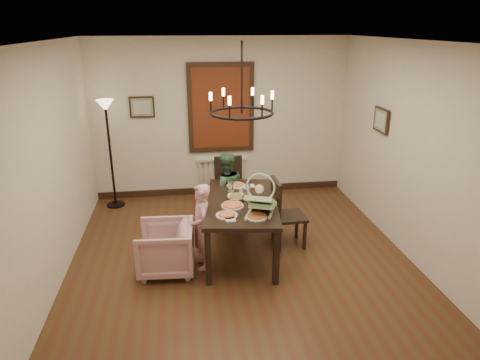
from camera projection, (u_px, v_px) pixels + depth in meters
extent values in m
cube|color=#493319|center=(241.00, 261.00, 5.72)|extent=(4.50, 5.00, 0.01)
cube|color=white|center=(242.00, 41.00, 4.76)|extent=(4.50, 5.00, 0.01)
cube|color=silver|center=(221.00, 119.00, 7.56)|extent=(4.50, 0.01, 2.80)
cube|color=silver|center=(49.00, 169.00, 4.94)|extent=(0.01, 5.00, 2.80)
cube|color=silver|center=(413.00, 154.00, 5.54)|extent=(0.01, 5.00, 2.80)
cube|color=black|center=(242.00, 202.00, 5.68)|extent=(1.15, 1.77, 0.05)
cube|color=black|center=(208.00, 258.00, 5.09)|extent=(0.07, 0.07, 0.73)
cube|color=black|center=(215.00, 206.00, 6.53)|extent=(0.07, 0.07, 0.73)
cube|color=black|center=(276.00, 258.00, 5.09)|extent=(0.07, 0.07, 0.73)
cube|color=black|center=(268.00, 206.00, 6.53)|extent=(0.07, 0.07, 0.73)
imported|color=#D09FA0|center=(166.00, 248.00, 5.39)|extent=(0.75, 0.73, 0.64)
imported|color=pink|center=(202.00, 234.00, 5.44)|extent=(0.26, 0.36, 0.94)
imported|color=#396044|center=(226.00, 198.00, 6.46)|extent=(0.55, 0.46, 1.01)
imported|color=white|center=(236.00, 197.00, 5.68)|extent=(0.29, 0.29, 0.07)
cylinder|color=tan|center=(232.00, 205.00, 5.47)|extent=(0.29, 0.29, 0.04)
cylinder|color=silver|center=(246.00, 195.00, 5.64)|extent=(0.08, 0.08, 0.15)
cube|color=brown|center=(221.00, 108.00, 7.46)|extent=(1.00, 0.03, 1.40)
cube|color=black|center=(142.00, 107.00, 7.27)|extent=(0.42, 0.03, 0.36)
cube|color=black|center=(381.00, 120.00, 6.28)|extent=(0.03, 0.42, 0.36)
torus|color=black|center=(242.00, 113.00, 5.26)|extent=(0.80, 0.80, 0.04)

